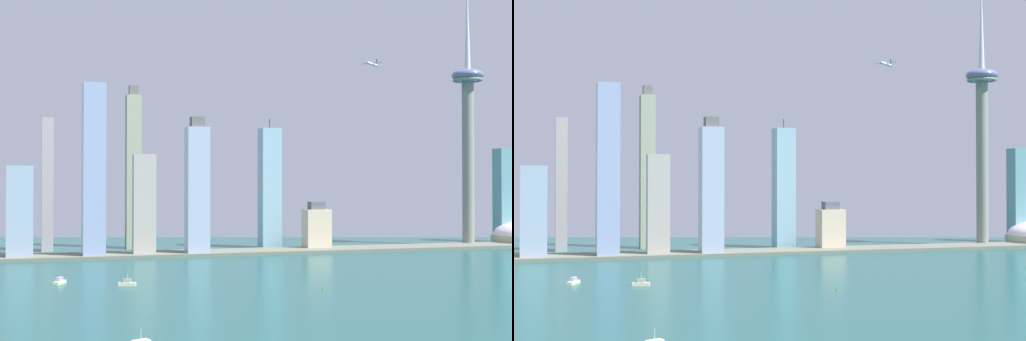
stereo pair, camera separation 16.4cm
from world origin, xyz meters
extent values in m
cube|color=#656A5A|center=(0.00, 472.59, 1.73)|extent=(914.38, 54.34, 3.45)
cylinder|color=gray|center=(294.02, 495.88, 99.09)|extent=(13.53, 13.53, 198.18)
ellipsoid|color=slate|center=(294.02, 495.88, 198.18)|extent=(36.63, 36.63, 15.83)
torus|color=gray|center=(294.02, 495.88, 192.64)|extent=(34.30, 34.30, 3.17)
cone|color=silver|center=(294.02, 495.88, 259.54)|extent=(6.76, 6.76, 106.89)
cube|color=#AAA198|center=(-87.13, 466.09, 50.13)|extent=(21.78, 13.10, 100.26)
cube|color=#9FADC9|center=(-35.27, 461.33, 63.77)|extent=(22.00, 20.32, 127.53)
cube|color=#5B5A54|center=(-35.27, 461.33, 132.68)|extent=(13.20, 12.19, 10.30)
cube|color=#A39C9B|center=(-176.43, 564.49, 70.91)|extent=(12.02, 26.96, 141.81)
cube|color=#94A8C0|center=(-202.96, 468.77, 44.19)|extent=(24.17, 19.31, 88.37)
cube|color=#598E98|center=(366.44, 529.56, 57.62)|extent=(21.18, 19.14, 115.23)
cube|color=#86B0C5|center=(63.12, 532.52, 66.86)|extent=(22.05, 21.00, 133.73)
cylinder|color=#4C4C51|center=(63.12, 532.52, 139.01)|extent=(1.60, 1.60, 10.56)
cube|color=#8D9CC6|center=(-135.56, 465.38, 83.83)|extent=(21.16, 25.87, 167.66)
cube|color=gray|center=(-84.30, 570.77, 85.20)|extent=(16.16, 16.41, 170.39)
cube|color=#615E5E|center=(-84.30, 570.77, 175.64)|extent=(9.70, 9.85, 10.49)
cube|color=beige|center=(101.54, 487.01, 21.96)|extent=(27.27, 20.54, 43.93)
cube|color=#51545D|center=(101.54, 487.01, 48.12)|extent=(16.36, 12.33, 8.38)
cylinder|color=silver|center=(-146.85, 60.30, 5.91)|extent=(0.24, 0.24, 4.98)
cube|color=beige|center=(-173.18, 285.22, 1.05)|extent=(10.26, 15.52, 2.11)
cube|color=#9598B3|center=(-173.18, 285.22, 3.49)|extent=(5.47, 7.29, 2.76)
cube|color=beige|center=(-128.36, 261.29, 1.14)|extent=(12.80, 6.83, 2.27)
cube|color=#9FA79C|center=(-128.36, 261.29, 3.59)|extent=(5.89, 3.93, 2.65)
cylinder|color=silver|center=(-128.36, 261.29, 6.99)|extent=(0.24, 0.24, 4.14)
cone|color=green|center=(-6.39, 199.55, 1.44)|extent=(1.35, 1.35, 2.89)
cylinder|color=#B6B8CD|center=(136.64, 421.13, 192.16)|extent=(20.47, 18.04, 2.92)
sphere|color=#B6B8CD|center=(127.35, 413.23, 192.16)|extent=(2.92, 2.92, 2.92)
cube|color=#B6B8CD|center=(136.64, 421.13, 193.48)|extent=(16.43, 18.69, 0.50)
cube|color=#B6B8CD|center=(144.44, 427.78, 192.60)|extent=(6.40, 7.10, 0.40)
cube|color=#2D333D|center=(144.44, 427.78, 196.12)|extent=(1.63, 1.49, 5.00)
camera|label=1|loc=(-192.21, -263.13, 70.32)|focal=52.36mm
camera|label=2|loc=(-192.05, -263.17, 70.32)|focal=52.36mm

